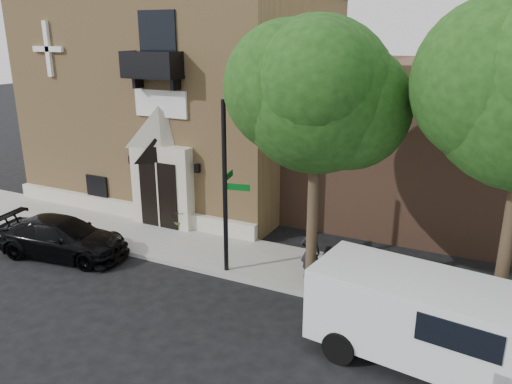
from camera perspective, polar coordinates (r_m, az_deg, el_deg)
ground at (r=17.73m, az=-13.02°, el=-7.46°), size 120.00×120.00×0.00m
sidewalk at (r=18.23m, az=-7.61°, el=-6.17°), size 42.00×3.00×0.15m
church at (r=24.45m, az=-7.46°, el=11.00°), size 12.20×11.01×9.30m
street_tree_left at (r=13.46m, az=6.93°, el=11.05°), size 4.97×4.38×7.77m
black_sedan at (r=18.52m, az=-21.26°, el=-4.87°), size 4.91×2.59×1.36m
cargo_van at (r=12.25m, az=19.94°, el=-13.80°), size 5.50×2.76×2.15m
street_sign at (r=15.23m, az=-3.48°, el=0.43°), size 0.96×0.85×5.43m
fire_hydrant at (r=15.00m, az=9.57°, el=-9.86°), size 0.43×0.34×0.75m
dumpster at (r=14.83m, az=11.08°, el=-9.31°), size 1.91×1.26×1.17m
planter at (r=19.56m, az=-8.68°, el=-3.11°), size 0.75×0.68×0.76m
pedestrian_near at (r=15.49m, az=6.22°, el=-6.88°), size 0.67×0.50×1.66m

